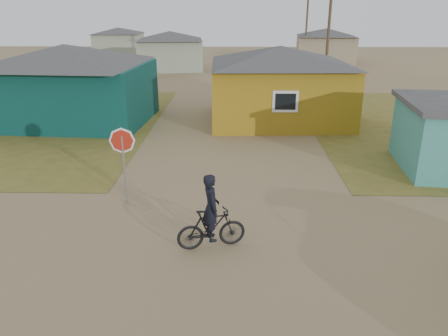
{
  "coord_description": "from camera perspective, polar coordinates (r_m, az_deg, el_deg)",
  "views": [
    {
      "loc": [
        0.11,
        -9.05,
        5.77
      ],
      "look_at": [
        -0.16,
        3.0,
        1.3
      ],
      "focal_mm": 35.0,
      "sensor_mm": 36.0,
      "label": 1
    }
  ],
  "objects": [
    {
      "name": "house_pale_north",
      "position": [
        56.98,
        -13.57,
        15.77
      ],
      "size": [
        6.28,
        5.81,
        3.4
      ],
      "color": "gray",
      "rests_on": "ground"
    },
    {
      "name": "house_teal",
      "position": [
        24.43,
        -19.71,
        10.43
      ],
      "size": [
        8.93,
        7.08,
        4.0
      ],
      "color": "#093533",
      "rests_on": "ground"
    },
    {
      "name": "house_pale_west",
      "position": [
        43.66,
        -7.0,
        15.06
      ],
      "size": [
        7.04,
        6.15,
        3.6
      ],
      "color": "gray",
      "rests_on": "ground"
    },
    {
      "name": "house_yellow",
      "position": [
        23.48,
        7.25,
        10.95
      ],
      "size": [
        7.72,
        6.76,
        3.9
      ],
      "color": "olive",
      "rests_on": "ground"
    },
    {
      "name": "utility_pole_near",
      "position": [
        31.75,
        13.49,
        16.87
      ],
      "size": [
        1.4,
        0.2,
        8.0
      ],
      "color": "#4E3E2F",
      "rests_on": "ground"
    },
    {
      "name": "stop_sign",
      "position": [
        13.41,
        -13.09,
        2.52
      ],
      "size": [
        0.75,
        0.34,
        2.43
      ],
      "color": "gray",
      "rests_on": "ground"
    },
    {
      "name": "ground",
      "position": [
        10.74,
        0.5,
        -12.17
      ],
      "size": [
        120.0,
        120.0,
        0.0
      ],
      "primitive_type": "plane",
      "color": "#927B54"
    },
    {
      "name": "house_beige_east",
      "position": [
        50.19,
        13.13,
        15.37
      ],
      "size": [
        6.95,
        6.05,
        3.6
      ],
      "color": "gray",
      "rests_on": "ground"
    },
    {
      "name": "utility_pole_far",
      "position": [
        47.66,
        10.75,
        18.05
      ],
      "size": [
        1.4,
        0.2,
        8.0
      ],
      "color": "#4E3E2F",
      "rests_on": "ground"
    },
    {
      "name": "cyclist",
      "position": [
        10.99,
        -1.67,
        -7.01
      ],
      "size": [
        1.83,
        0.95,
        1.99
      ],
      "color": "black",
      "rests_on": "ground"
    }
  ]
}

